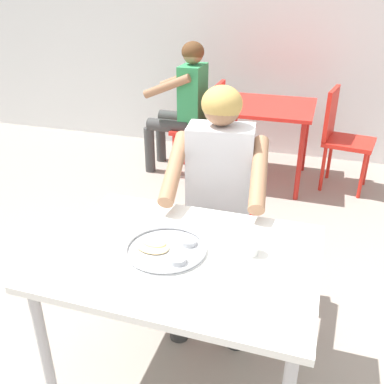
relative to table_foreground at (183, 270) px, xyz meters
name	(u,v)px	position (x,y,z in m)	size (l,w,h in m)	color
table_foreground	(183,270)	(0.00, 0.00, 0.00)	(1.07, 0.78, 0.73)	white
thali_tray	(166,249)	(-0.07, 0.00, 0.09)	(0.33, 0.33, 0.03)	#B7BABF
drinking_cup	(250,243)	(0.25, 0.08, 0.13)	(0.07, 0.07, 0.09)	white
chair_foreground	(222,208)	(-0.03, 0.80, -0.14)	(0.44, 0.44, 0.88)	red
diner_foreground	(218,188)	(-0.01, 0.59, 0.10)	(0.54, 0.59, 1.25)	#343434
table_background_red	(267,115)	(-0.03, 2.43, -0.01)	(0.83, 0.80, 0.72)	red
chair_red_left	(206,123)	(-0.59, 2.39, -0.13)	(0.45, 0.44, 0.89)	red
chair_red_right	(341,133)	(0.63, 2.48, -0.13)	(0.47, 0.46, 0.89)	red
patron_background	(184,97)	(-0.82, 2.43, 0.09)	(0.55, 0.49, 1.24)	#3D3D3D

